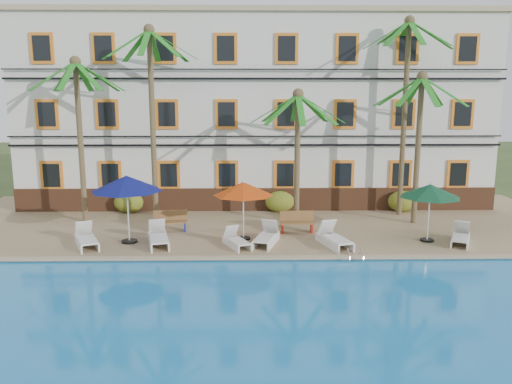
{
  "coord_description": "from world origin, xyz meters",
  "views": [
    {
      "loc": [
        -0.45,
        -18.5,
        6.12
      ],
      "look_at": [
        -0.08,
        3.0,
        2.0
      ],
      "focal_mm": 35.0,
      "sensor_mm": 36.0,
      "label": 1
    }
  ],
  "objects_px": {
    "palm_e": "(419,126)",
    "bench_left": "(170,221)",
    "palm_d": "(406,93)",
    "umbrella_blue": "(127,184)",
    "lounger_e": "(334,238)",
    "lounger_f": "(461,237)",
    "lounger_a": "(86,239)",
    "umbrella_red": "(243,189)",
    "palm_c": "(297,136)",
    "lounger_c": "(236,240)",
    "palm_a": "(79,117)",
    "palm_b": "(152,99)",
    "lounger_d": "(266,237)",
    "lounger_b": "(158,237)",
    "bench_right": "(297,222)",
    "umbrella_green": "(430,191)",
    "pool_ladder": "(355,259)"
  },
  "relations": [
    {
      "from": "bench_left",
      "to": "palm_c",
      "type": "bearing_deg",
      "value": 12.16
    },
    {
      "from": "palm_d",
      "to": "umbrella_blue",
      "type": "relative_size",
      "value": 3.37
    },
    {
      "from": "palm_e",
      "to": "pool_ladder",
      "type": "height_order",
      "value": "palm_e"
    },
    {
      "from": "bench_left",
      "to": "pool_ladder",
      "type": "distance_m",
      "value": 8.39
    },
    {
      "from": "lounger_b",
      "to": "bench_right",
      "type": "height_order",
      "value": "lounger_b"
    },
    {
      "from": "palm_c",
      "to": "lounger_e",
      "type": "distance_m",
      "value": 5.32
    },
    {
      "from": "umbrella_blue",
      "to": "lounger_f",
      "type": "xyz_separation_m",
      "value": [
        13.49,
        -0.4,
        -2.16
      ]
    },
    {
      "from": "umbrella_blue",
      "to": "lounger_d",
      "type": "height_order",
      "value": "umbrella_blue"
    },
    {
      "from": "lounger_a",
      "to": "umbrella_red",
      "type": "bearing_deg",
      "value": 8.19
    },
    {
      "from": "lounger_b",
      "to": "palm_c",
      "type": "bearing_deg",
      "value": 29.41
    },
    {
      "from": "lounger_a",
      "to": "lounger_b",
      "type": "relative_size",
      "value": 0.97
    },
    {
      "from": "lounger_c",
      "to": "lounger_e",
      "type": "bearing_deg",
      "value": 0.82
    },
    {
      "from": "lounger_c",
      "to": "palm_c",
      "type": "bearing_deg",
      "value": 52.81
    },
    {
      "from": "lounger_c",
      "to": "lounger_f",
      "type": "xyz_separation_m",
      "value": [
        9.09,
        0.26,
        0.02
      ]
    },
    {
      "from": "palm_e",
      "to": "lounger_e",
      "type": "xyz_separation_m",
      "value": [
        -4.4,
        -3.63,
        -4.24
      ]
    },
    {
      "from": "lounger_d",
      "to": "lounger_e",
      "type": "xyz_separation_m",
      "value": [
        2.7,
        -0.3,
        0.01
      ]
    },
    {
      "from": "lounger_b",
      "to": "lounger_c",
      "type": "bearing_deg",
      "value": -5.29
    },
    {
      "from": "palm_d",
      "to": "lounger_b",
      "type": "xyz_separation_m",
      "value": [
        -11.26,
        -5.07,
        -5.75
      ]
    },
    {
      "from": "lounger_e",
      "to": "lounger_f",
      "type": "distance_m",
      "value": 5.2
    },
    {
      "from": "lounger_a",
      "to": "lounger_e",
      "type": "relative_size",
      "value": 0.97
    },
    {
      "from": "palm_e",
      "to": "lounger_b",
      "type": "distance_m",
      "value": 12.67
    },
    {
      "from": "lounger_c",
      "to": "lounger_f",
      "type": "height_order",
      "value": "lounger_f"
    },
    {
      "from": "palm_c",
      "to": "lounger_c",
      "type": "relative_size",
      "value": 3.55
    },
    {
      "from": "palm_e",
      "to": "bench_left",
      "type": "height_order",
      "value": "palm_e"
    },
    {
      "from": "bench_left",
      "to": "palm_b",
      "type": "bearing_deg",
      "value": 116.68
    },
    {
      "from": "palm_c",
      "to": "lounger_e",
      "type": "bearing_deg",
      "value": -71.78
    },
    {
      "from": "palm_e",
      "to": "umbrella_green",
      "type": "distance_m",
      "value": 3.93
    },
    {
      "from": "palm_b",
      "to": "umbrella_blue",
      "type": "xyz_separation_m",
      "value": [
        -0.46,
        -3.6,
        -3.3
      ]
    },
    {
      "from": "palm_d",
      "to": "bench_right",
      "type": "height_order",
      "value": "palm_d"
    },
    {
      "from": "palm_d",
      "to": "lounger_c",
      "type": "xyz_separation_m",
      "value": [
        -8.12,
        -5.36,
        -5.8
      ]
    },
    {
      "from": "palm_a",
      "to": "palm_b",
      "type": "relative_size",
      "value": 0.85
    },
    {
      "from": "umbrella_red",
      "to": "lounger_e",
      "type": "distance_m",
      "value": 4.18
    },
    {
      "from": "lounger_a",
      "to": "bench_left",
      "type": "height_order",
      "value": "lounger_a"
    },
    {
      "from": "umbrella_green",
      "to": "lounger_a",
      "type": "distance_m",
      "value": 13.97
    },
    {
      "from": "palm_d",
      "to": "palm_e",
      "type": "relative_size",
      "value": 1.38
    },
    {
      "from": "umbrella_red",
      "to": "umbrella_green",
      "type": "distance_m",
      "value": 7.6
    },
    {
      "from": "palm_e",
      "to": "lounger_d",
      "type": "relative_size",
      "value": 3.4
    },
    {
      "from": "palm_c",
      "to": "bench_right",
      "type": "relative_size",
      "value": 4.13
    },
    {
      "from": "umbrella_red",
      "to": "pool_ladder",
      "type": "distance_m",
      "value": 5.34
    },
    {
      "from": "lounger_b",
      "to": "bench_left",
      "type": "xyz_separation_m",
      "value": [
        0.15,
        2.08,
        0.16
      ]
    },
    {
      "from": "palm_a",
      "to": "palm_d",
      "type": "relative_size",
      "value": 0.8
    },
    {
      "from": "palm_b",
      "to": "palm_d",
      "type": "relative_size",
      "value": 0.94
    },
    {
      "from": "palm_b",
      "to": "umbrella_red",
      "type": "xyz_separation_m",
      "value": [
        4.22,
        -3.2,
        -3.6
      ]
    },
    {
      "from": "umbrella_green",
      "to": "umbrella_blue",
      "type": "bearing_deg",
      "value": 179.96
    },
    {
      "from": "palm_e",
      "to": "lounger_c",
      "type": "height_order",
      "value": "palm_e"
    },
    {
      "from": "palm_c",
      "to": "lounger_c",
      "type": "bearing_deg",
      "value": -127.19
    },
    {
      "from": "palm_e",
      "to": "bench_left",
      "type": "distance_m",
      "value": 12.08
    },
    {
      "from": "bench_right",
      "to": "umbrella_green",
      "type": "bearing_deg",
      "value": -15.85
    },
    {
      "from": "bench_right",
      "to": "umbrella_red",
      "type": "bearing_deg",
      "value": -155.05
    },
    {
      "from": "lounger_c",
      "to": "palm_a",
      "type": "bearing_deg",
      "value": 150.42
    }
  ]
}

